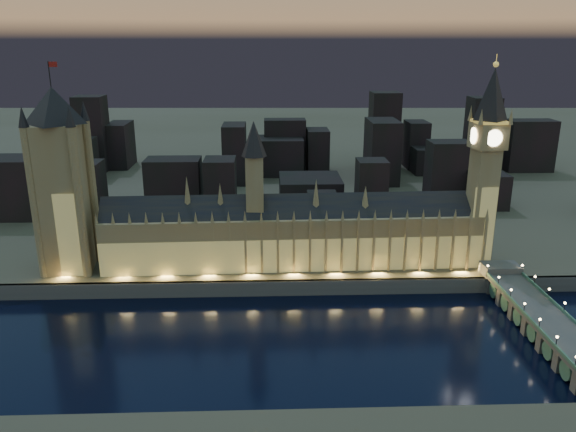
{
  "coord_description": "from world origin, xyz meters",
  "views": [
    {
      "loc": [
        -4.85,
        -220.37,
        124.99
      ],
      "look_at": [
        5.0,
        55.0,
        38.0
      ],
      "focal_mm": 35.0,
      "sensor_mm": 36.0,
      "label": 1
    }
  ],
  "objects_px": {
    "palace_of_westminster": "(291,233)",
    "elizabeth_tower": "(487,152)",
    "victoria_tower": "(62,172)",
    "westminster_bridge": "(543,323)"
  },
  "relations": [
    {
      "from": "palace_of_westminster",
      "to": "elizabeth_tower",
      "type": "relative_size",
      "value": 1.83
    },
    {
      "from": "palace_of_westminster",
      "to": "victoria_tower",
      "type": "relative_size",
      "value": 1.89
    },
    {
      "from": "elizabeth_tower",
      "to": "palace_of_westminster",
      "type": "bearing_deg",
      "value": -179.9
    },
    {
      "from": "victoria_tower",
      "to": "elizabeth_tower",
      "type": "height_order",
      "value": "elizabeth_tower"
    },
    {
      "from": "palace_of_westminster",
      "to": "westminster_bridge",
      "type": "height_order",
      "value": "palace_of_westminster"
    },
    {
      "from": "victoria_tower",
      "to": "palace_of_westminster",
      "type": "bearing_deg",
      "value": -0.08
    },
    {
      "from": "elizabeth_tower",
      "to": "westminster_bridge",
      "type": "relative_size",
      "value": 0.97
    },
    {
      "from": "westminster_bridge",
      "to": "palace_of_westminster",
      "type": "bearing_deg",
      "value": 148.92
    },
    {
      "from": "elizabeth_tower",
      "to": "westminster_bridge",
      "type": "bearing_deg",
      "value": -83.71
    },
    {
      "from": "victoria_tower",
      "to": "elizabeth_tower",
      "type": "distance_m",
      "value": 218.17
    }
  ]
}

